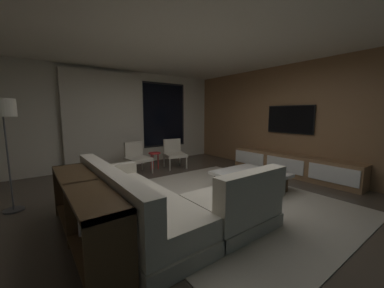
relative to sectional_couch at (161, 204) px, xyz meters
name	(u,v)px	position (x,y,z in m)	size (l,w,h in m)	color
floor	(204,203)	(0.93, 0.20, -0.29)	(9.20, 9.20, 0.00)	#473D33
back_wall_with_window	(122,119)	(0.87, 3.81, 1.05)	(6.60, 0.30, 2.70)	beige
media_wall	(302,120)	(3.99, 0.20, 1.06)	(0.12, 7.80, 2.70)	#8E6642
ceiling	(206,33)	(0.93, 0.20, 2.41)	(8.20, 8.20, 0.00)	beige
area_rug	(224,200)	(1.28, 0.10, -0.28)	(3.20, 3.80, 0.01)	#ADA391
sectional_couch	(161,204)	(0.00, 0.00, 0.00)	(1.98, 2.50, 0.82)	#B1A997
coffee_table	(250,181)	(2.05, 0.15, -0.10)	(1.16, 1.16, 0.36)	#48321D
book_stack_on_coffee_table	(254,172)	(2.03, 0.04, 0.10)	(0.27, 0.20, 0.07)	#4654CA
accent_chair_near_window	(174,152)	(1.89, 2.67, 0.14)	(0.65, 0.66, 0.78)	#B2ADA0
accent_chair_by_curtain	(137,156)	(0.82, 2.73, 0.14)	(0.60, 0.62, 0.78)	#B2ADA0
side_stool	(154,156)	(1.33, 2.76, 0.08)	(0.32, 0.32, 0.46)	red
media_console	(291,165)	(3.70, 0.25, -0.04)	(0.46, 3.10, 0.52)	#8E6642
mounted_tv	(290,119)	(3.88, 0.45, 1.06)	(0.05, 1.19, 0.69)	black
console_table_behind_couch	(84,209)	(-0.91, 0.13, 0.13)	(0.40, 2.10, 0.74)	#48321D
standing_lamp	(3,115)	(-1.62, 1.75, 1.18)	(0.34, 0.34, 1.71)	#333335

